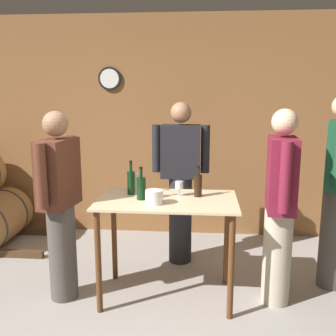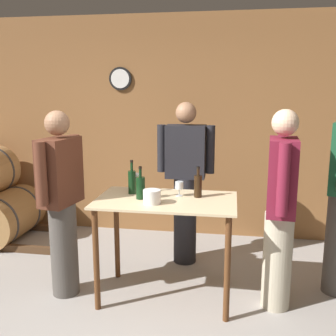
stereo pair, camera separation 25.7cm
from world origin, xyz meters
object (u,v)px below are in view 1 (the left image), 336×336
ice_bucket (154,197)px  person_visitor_near_door (181,180)px  wine_bottle_left (141,188)px  wine_bottle_center (198,185)px  wine_bottle_far_left (131,182)px  wine_glass_near_center (179,185)px  person_visitor_with_scarf (280,204)px  wine_glass_near_left (135,179)px  person_visitor_bearded (60,203)px

ice_bucket → person_visitor_near_door: size_ratio=0.09×
wine_bottle_left → person_visitor_near_door: person_visitor_near_door is taller
wine_bottle_left → person_visitor_near_door: 0.85m
wine_bottle_center → ice_bucket: (-0.35, -0.26, -0.05)m
wine_bottle_center → wine_bottle_far_left: bearing=177.6°
wine_glass_near_center → person_visitor_near_door: size_ratio=0.08×
person_visitor_near_door → wine_glass_near_center: bearing=-87.9°
ice_bucket → wine_bottle_center: bearing=36.1°
ice_bucket → person_visitor_with_scarf: (1.03, 0.15, -0.08)m
wine_bottle_far_left → wine_bottle_left: bearing=-53.4°
wine_bottle_center → person_visitor_with_scarf: 0.70m
wine_bottle_center → person_visitor_with_scarf: size_ratio=0.16×
person_visitor_with_scarf → person_visitor_near_door: (-0.87, 0.77, 0.01)m
wine_bottle_center → wine_glass_near_center: wine_bottle_center is taller
wine_bottle_left → person_visitor_with_scarf: size_ratio=0.17×
wine_bottle_far_left → person_visitor_near_door: 0.76m
wine_bottle_left → wine_glass_near_center: 0.34m
wine_bottle_left → wine_bottle_far_left: bearing=126.6°
wine_bottle_left → wine_glass_near_left: 0.29m
person_visitor_with_scarf → person_visitor_near_door: person_visitor_near_door is taller
person_visitor_with_scarf → person_visitor_near_door: bearing=138.6°
wine_bottle_center → person_visitor_bearded: 1.19m
person_visitor_with_scarf → person_visitor_near_door: 1.16m
wine_bottle_far_left → wine_bottle_left: wine_bottle_far_left is taller
wine_glass_near_center → person_visitor_with_scarf: bearing=-8.1°
ice_bucket → person_visitor_with_scarf: size_ratio=0.09×
wine_bottle_left → wine_glass_near_left: size_ratio=1.74×
wine_glass_near_left → person_visitor_bearded: (-0.60, -0.33, -0.15)m
wine_bottle_left → person_visitor_near_door: (0.29, 0.79, -0.11)m
person_visitor_bearded → wine_bottle_far_left: bearing=20.5°
wine_bottle_left → person_visitor_with_scarf: (1.16, 0.02, -0.12)m
ice_bucket → wine_glass_near_left: bearing=119.3°
person_visitor_with_scarf → person_visitor_near_door: size_ratio=0.99×
wine_glass_near_center → person_visitor_bearded: 1.03m
wine_glass_near_left → ice_bucket: (0.22, -0.39, -0.06)m
wine_bottle_far_left → person_visitor_with_scarf: 1.29m
person_visitor_near_door → person_visitor_bearded: bearing=-139.2°
wine_bottle_center → wine_glass_near_left: (-0.57, 0.14, 0.01)m
wine_glass_near_left → person_visitor_near_door: person_visitor_near_door is taller
person_visitor_with_scarf → wine_bottle_center: bearing=170.7°
wine_bottle_far_left → person_visitor_with_scarf: (1.27, -0.14, -0.13)m
ice_bucket → person_visitor_bearded: (-0.82, 0.07, -0.09)m
wine_bottle_far_left → person_visitor_bearded: size_ratio=0.18×
person_visitor_bearded → wine_bottle_center: bearing=9.3°
wine_bottle_far_left → wine_bottle_center: bearing=-2.4°
person_visitor_bearded → person_visitor_near_door: (0.98, 0.85, 0.03)m
person_visitor_with_scarf → ice_bucket: bearing=-172.0°
wine_bottle_far_left → wine_glass_near_left: bearing=80.6°
wine_bottle_center → person_visitor_with_scarf: (0.68, -0.11, -0.12)m
ice_bucket → person_visitor_with_scarf: 1.05m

